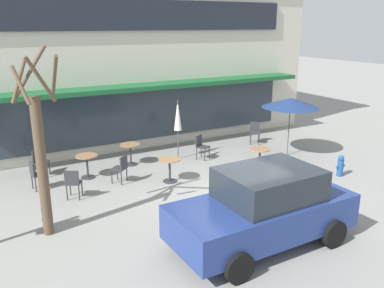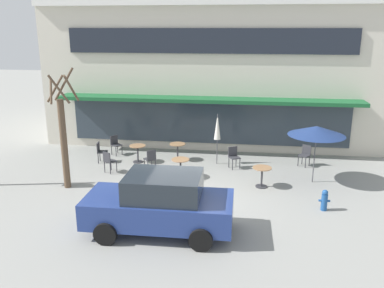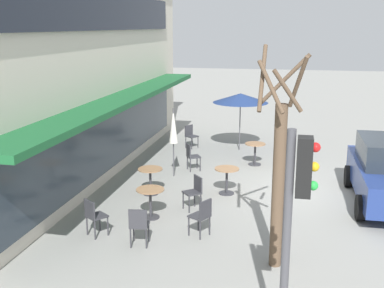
{
  "view_description": "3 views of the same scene",
  "coord_description": "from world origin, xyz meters",
  "px_view_note": "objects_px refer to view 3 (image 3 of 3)",
  "views": [
    {
      "loc": [
        -5.97,
        -8.53,
        4.78
      ],
      "look_at": [
        0.34,
        2.62,
        0.99
      ],
      "focal_mm": 38.0,
      "sensor_mm": 36.0,
      "label": 1
    },
    {
      "loc": [
        1.81,
        -12.56,
        5.72
      ],
      "look_at": [
        -0.37,
        3.25,
        1.09
      ],
      "focal_mm": 38.0,
      "sensor_mm": 36.0,
      "label": 2
    },
    {
      "loc": [
        -13.66,
        0.49,
        4.7
      ],
      "look_at": [
        -0.1,
        3.37,
        1.27
      ],
      "focal_mm": 45.0,
      "sensor_mm": 36.0,
      "label": 3
    }
  ],
  "objects_px": {
    "patio_umbrella_cream_folded": "(173,126)",
    "traffic_light_pole": "(295,210)",
    "cafe_chair_0": "(139,224)",
    "cafe_chair_1": "(191,135)",
    "cafe_table_near_wall": "(150,177)",
    "cafe_chair_4": "(192,155)",
    "cafe_table_mid_patio": "(255,150)",
    "cafe_chair_3": "(94,215)",
    "patio_umbrella_green_folded": "(241,98)",
    "cafe_table_by_tree": "(227,176)",
    "fire_hydrant": "(306,144)",
    "cafe_chair_5": "(202,215)",
    "street_tree": "(278,171)",
    "cafe_table_streetside": "(150,198)",
    "cafe_chair_2": "(195,190)"
  },
  "relations": [
    {
      "from": "patio_umbrella_cream_folded",
      "to": "traffic_light_pole",
      "type": "height_order",
      "value": "traffic_light_pole"
    },
    {
      "from": "cafe_chair_0",
      "to": "cafe_chair_1",
      "type": "bearing_deg",
      "value": 4.85
    },
    {
      "from": "cafe_table_near_wall",
      "to": "cafe_chair_4",
      "type": "height_order",
      "value": "cafe_chair_4"
    },
    {
      "from": "cafe_table_mid_patio",
      "to": "cafe_chair_3",
      "type": "height_order",
      "value": "cafe_chair_3"
    },
    {
      "from": "cafe_table_near_wall",
      "to": "cafe_chair_0",
      "type": "height_order",
      "value": "cafe_chair_0"
    },
    {
      "from": "patio_umbrella_cream_folded",
      "to": "patio_umbrella_green_folded",
      "type": "bearing_deg",
      "value": -23.75
    },
    {
      "from": "cafe_table_near_wall",
      "to": "cafe_table_by_tree",
      "type": "bearing_deg",
      "value": -77.18
    },
    {
      "from": "patio_umbrella_green_folded",
      "to": "fire_hydrant",
      "type": "xyz_separation_m",
      "value": [
        0.0,
        -2.5,
        -1.67
      ]
    },
    {
      "from": "cafe_chair_0",
      "to": "cafe_chair_4",
      "type": "height_order",
      "value": "same"
    },
    {
      "from": "cafe_chair_5",
      "to": "fire_hydrant",
      "type": "distance_m",
      "value": 8.4
    },
    {
      "from": "cafe_chair_1",
      "to": "cafe_chair_3",
      "type": "bearing_deg",
      "value": 177.19
    },
    {
      "from": "patio_umbrella_green_folded",
      "to": "street_tree",
      "type": "xyz_separation_m",
      "value": [
        -9.05,
        -1.74,
        -0.05
      ]
    },
    {
      "from": "cafe_chair_5",
      "to": "fire_hydrant",
      "type": "bearing_deg",
      "value": -16.92
    },
    {
      "from": "cafe_table_streetside",
      "to": "cafe_chair_3",
      "type": "height_order",
      "value": "cafe_chair_3"
    },
    {
      "from": "patio_umbrella_green_folded",
      "to": "street_tree",
      "type": "distance_m",
      "value": 9.21
    },
    {
      "from": "patio_umbrella_green_folded",
      "to": "patio_umbrella_cream_folded",
      "type": "height_order",
      "value": "same"
    },
    {
      "from": "traffic_light_pole",
      "to": "cafe_table_near_wall",
      "type": "bearing_deg",
      "value": 32.21
    },
    {
      "from": "patio_umbrella_green_folded",
      "to": "cafe_chair_4",
      "type": "distance_m",
      "value": 3.62
    },
    {
      "from": "cafe_table_near_wall",
      "to": "fire_hydrant",
      "type": "height_order",
      "value": "cafe_table_near_wall"
    },
    {
      "from": "cafe_chair_1",
      "to": "cafe_chair_0",
      "type": "bearing_deg",
      "value": -175.15
    },
    {
      "from": "cafe_chair_3",
      "to": "cafe_table_streetside",
      "type": "bearing_deg",
      "value": -35.63
    },
    {
      "from": "cafe_table_streetside",
      "to": "cafe_chair_1",
      "type": "xyz_separation_m",
      "value": [
        7.17,
        0.52,
        0.01
      ]
    },
    {
      "from": "cafe_chair_3",
      "to": "cafe_chair_0",
      "type": "bearing_deg",
      "value": -103.73
    },
    {
      "from": "patio_umbrella_green_folded",
      "to": "cafe_chair_4",
      "type": "height_order",
      "value": "patio_umbrella_green_folded"
    },
    {
      "from": "cafe_chair_5",
      "to": "cafe_table_streetside",
      "type": "bearing_deg",
      "value": 61.18
    },
    {
      "from": "cafe_chair_3",
      "to": "street_tree",
      "type": "relative_size",
      "value": 0.2
    },
    {
      "from": "cafe_chair_1",
      "to": "cafe_chair_5",
      "type": "xyz_separation_m",
      "value": [
        -7.97,
        -1.98,
        0.0
      ]
    },
    {
      "from": "cafe_table_by_tree",
      "to": "cafe_table_near_wall",
      "type": "bearing_deg",
      "value": 102.82
    },
    {
      "from": "cafe_chair_0",
      "to": "cafe_chair_5",
      "type": "distance_m",
      "value": 1.47
    },
    {
      "from": "cafe_table_near_wall",
      "to": "cafe_chair_0",
      "type": "xyz_separation_m",
      "value": [
        -3.27,
        -0.73,
        0.01
      ]
    },
    {
      "from": "cafe_table_near_wall",
      "to": "cafe_table_mid_patio",
      "type": "xyz_separation_m",
      "value": [
        3.61,
        -2.67,
        0.0
      ]
    },
    {
      "from": "cafe_chair_2",
      "to": "cafe_chair_3",
      "type": "height_order",
      "value": "same"
    },
    {
      "from": "cafe_table_by_tree",
      "to": "cafe_chair_5",
      "type": "relative_size",
      "value": 0.85
    },
    {
      "from": "patio_umbrella_cream_folded",
      "to": "cafe_chair_3",
      "type": "height_order",
      "value": "patio_umbrella_cream_folded"
    },
    {
      "from": "patio_umbrella_green_folded",
      "to": "street_tree",
      "type": "relative_size",
      "value": 0.51
    },
    {
      "from": "cafe_table_near_wall",
      "to": "cafe_table_streetside",
      "type": "height_order",
      "value": "same"
    },
    {
      "from": "cafe_table_by_tree",
      "to": "cafe_chair_3",
      "type": "xyz_separation_m",
      "value": [
        -3.47,
        2.55,
        0.01
      ]
    },
    {
      "from": "cafe_chair_5",
      "to": "cafe_chair_2",
      "type": "bearing_deg",
      "value": 17.4
    },
    {
      "from": "cafe_chair_2",
      "to": "cafe_chair_3",
      "type": "relative_size",
      "value": 1.0
    },
    {
      "from": "cafe_table_streetside",
      "to": "cafe_chair_5",
      "type": "distance_m",
      "value": 1.67
    },
    {
      "from": "cafe_table_by_tree",
      "to": "cafe_chair_4",
      "type": "relative_size",
      "value": 0.85
    },
    {
      "from": "cafe_table_streetside",
      "to": "cafe_table_mid_patio",
      "type": "relative_size",
      "value": 1.0
    },
    {
      "from": "cafe_table_streetside",
      "to": "cafe_chair_3",
      "type": "distance_m",
      "value": 1.61
    },
    {
      "from": "cafe_chair_1",
      "to": "cafe_chair_3",
      "type": "height_order",
      "value": "same"
    },
    {
      "from": "cafe_table_near_wall",
      "to": "cafe_table_mid_patio",
      "type": "bearing_deg",
      "value": -36.45
    },
    {
      "from": "cafe_chair_0",
      "to": "street_tree",
      "type": "distance_m",
      "value": 3.27
    },
    {
      "from": "cafe_table_mid_patio",
      "to": "patio_umbrella_green_folded",
      "type": "height_order",
      "value": "patio_umbrella_green_folded"
    },
    {
      "from": "cafe_table_by_tree",
      "to": "patio_umbrella_cream_folded",
      "type": "bearing_deg",
      "value": 55.74
    },
    {
      "from": "cafe_table_streetside",
      "to": "patio_umbrella_green_folded",
      "type": "distance_m",
      "value": 7.52
    },
    {
      "from": "patio_umbrella_green_folded",
      "to": "traffic_light_pole",
      "type": "relative_size",
      "value": 0.65
    }
  ]
}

